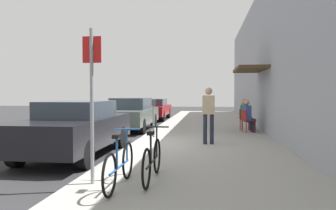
{
  "coord_description": "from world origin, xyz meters",
  "views": [
    {
      "loc": [
        2.33,
        -9.4,
        1.64
      ],
      "look_at": [
        0.4,
        5.82,
        1.08
      ],
      "focal_mm": 34.03,
      "sensor_mm": 36.0,
      "label": 1
    }
  ],
  "objects_px": {
    "street_sign": "(92,93)",
    "pedestrian_standing": "(209,111)",
    "cafe_chair_0": "(247,119)",
    "cafe_chair_1": "(244,118)",
    "parking_meter": "(154,115)",
    "bicycle_0": "(120,165)",
    "parked_car_0": "(76,127)",
    "bicycle_1": "(152,160)",
    "seated_patron_1": "(245,113)",
    "seated_patron_0": "(248,115)",
    "parked_car_2": "(153,109)",
    "parked_car_1": "(131,114)"
  },
  "relations": [
    {
      "from": "street_sign",
      "to": "pedestrian_standing",
      "type": "relative_size",
      "value": 1.53
    },
    {
      "from": "cafe_chair_0",
      "to": "cafe_chair_1",
      "type": "bearing_deg",
      "value": 89.98
    },
    {
      "from": "cafe_chair_0",
      "to": "parking_meter",
      "type": "bearing_deg",
      "value": -151.26
    },
    {
      "from": "bicycle_0",
      "to": "parked_car_0",
      "type": "bearing_deg",
      "value": 124.27
    },
    {
      "from": "bicycle_1",
      "to": "pedestrian_standing",
      "type": "relative_size",
      "value": 1.01
    },
    {
      "from": "bicycle_0",
      "to": "seated_patron_1",
      "type": "bearing_deg",
      "value": 71.04
    },
    {
      "from": "bicycle_0",
      "to": "cafe_chair_1",
      "type": "bearing_deg",
      "value": 71.42
    },
    {
      "from": "bicycle_0",
      "to": "seated_patron_0",
      "type": "height_order",
      "value": "seated_patron_0"
    },
    {
      "from": "parked_car_2",
      "to": "parking_meter",
      "type": "height_order",
      "value": "parking_meter"
    },
    {
      "from": "parking_meter",
      "to": "bicycle_0",
      "type": "xyz_separation_m",
      "value": [
        0.46,
        -5.86,
        -0.41
      ]
    },
    {
      "from": "parked_car_0",
      "to": "seated_patron_0",
      "type": "height_order",
      "value": "parked_car_0"
    },
    {
      "from": "street_sign",
      "to": "bicycle_1",
      "type": "distance_m",
      "value": 1.54
    },
    {
      "from": "parked_car_0",
      "to": "parked_car_2",
      "type": "height_order",
      "value": "parked_car_0"
    },
    {
      "from": "bicycle_1",
      "to": "bicycle_0",
      "type": "bearing_deg",
      "value": -135.57
    },
    {
      "from": "cafe_chair_0",
      "to": "seated_patron_1",
      "type": "height_order",
      "value": "seated_patron_1"
    },
    {
      "from": "parked_car_0",
      "to": "parked_car_1",
      "type": "height_order",
      "value": "same"
    },
    {
      "from": "seated_patron_1",
      "to": "bicycle_0",
      "type": "bearing_deg",
      "value": -108.96
    },
    {
      "from": "cafe_chair_1",
      "to": "pedestrian_standing",
      "type": "xyz_separation_m",
      "value": [
        -1.49,
        -4.09,
        0.5
      ]
    },
    {
      "from": "parking_meter",
      "to": "seated_patron_1",
      "type": "height_order",
      "value": "parking_meter"
    },
    {
      "from": "bicycle_0",
      "to": "seated_patron_1",
      "type": "relative_size",
      "value": 1.33
    },
    {
      "from": "seated_patron_0",
      "to": "parked_car_0",
      "type": "bearing_deg",
      "value": -136.19
    },
    {
      "from": "parked_car_0",
      "to": "seated_patron_0",
      "type": "bearing_deg",
      "value": 43.81
    },
    {
      "from": "parked_car_0",
      "to": "cafe_chair_0",
      "type": "xyz_separation_m",
      "value": [
        4.93,
        4.76,
        -0.13
      ]
    },
    {
      "from": "parked_car_1",
      "to": "street_sign",
      "type": "distance_m",
      "value": 8.93
    },
    {
      "from": "parked_car_1",
      "to": "cafe_chair_1",
      "type": "bearing_deg",
      "value": -2.52
    },
    {
      "from": "parked_car_0",
      "to": "bicycle_1",
      "type": "bearing_deg",
      "value": -45.35
    },
    {
      "from": "street_sign",
      "to": "seated_patron_0",
      "type": "bearing_deg",
      "value": 65.36
    },
    {
      "from": "bicycle_0",
      "to": "seated_patron_1",
      "type": "xyz_separation_m",
      "value": [
        2.97,
        8.66,
        0.34
      ]
    },
    {
      "from": "parked_car_1",
      "to": "seated_patron_1",
      "type": "relative_size",
      "value": 3.41
    },
    {
      "from": "parking_meter",
      "to": "seated_patron_1",
      "type": "xyz_separation_m",
      "value": [
        3.43,
        2.8,
        -0.07
      ]
    },
    {
      "from": "parked_car_1",
      "to": "seated_patron_0",
      "type": "relative_size",
      "value": 3.41
    },
    {
      "from": "parked_car_1",
      "to": "cafe_chair_0",
      "type": "bearing_deg",
      "value": -13.55
    },
    {
      "from": "bicycle_1",
      "to": "seated_patron_1",
      "type": "bearing_deg",
      "value": 72.96
    },
    {
      "from": "parked_car_0",
      "to": "parking_meter",
      "type": "height_order",
      "value": "parking_meter"
    },
    {
      "from": "parking_meter",
      "to": "cafe_chair_0",
      "type": "height_order",
      "value": "parking_meter"
    },
    {
      "from": "parked_car_0",
      "to": "bicycle_1",
      "type": "relative_size",
      "value": 2.57
    },
    {
      "from": "seated_patron_0",
      "to": "pedestrian_standing",
      "type": "height_order",
      "value": "pedestrian_standing"
    },
    {
      "from": "parked_car_2",
      "to": "bicycle_1",
      "type": "bearing_deg",
      "value": -80.12
    },
    {
      "from": "parking_meter",
      "to": "cafe_chair_1",
      "type": "bearing_deg",
      "value": 39.89
    },
    {
      "from": "parked_car_1",
      "to": "seated_patron_1",
      "type": "xyz_separation_m",
      "value": [
        4.98,
        -0.24,
        0.07
      ]
    },
    {
      "from": "parked_car_2",
      "to": "cafe_chair_1",
      "type": "relative_size",
      "value": 5.06
    },
    {
      "from": "bicycle_0",
      "to": "parked_car_2",
      "type": "bearing_deg",
      "value": 97.83
    },
    {
      "from": "bicycle_0",
      "to": "pedestrian_standing",
      "type": "xyz_separation_m",
      "value": [
        1.43,
        4.59,
        0.64
      ]
    },
    {
      "from": "bicycle_1",
      "to": "parking_meter",
      "type": "bearing_deg",
      "value": 99.62
    },
    {
      "from": "cafe_chair_0",
      "to": "street_sign",
      "type": "bearing_deg",
      "value": -114.34
    },
    {
      "from": "street_sign",
      "to": "pedestrian_standing",
      "type": "bearing_deg",
      "value": 66.49
    },
    {
      "from": "parked_car_1",
      "to": "parked_car_2",
      "type": "relative_size",
      "value": 1.0
    },
    {
      "from": "street_sign",
      "to": "bicycle_0",
      "type": "distance_m",
      "value": 1.27
    },
    {
      "from": "parked_car_2",
      "to": "seated_patron_1",
      "type": "xyz_separation_m",
      "value": [
        4.98,
        -5.95,
        0.13
      ]
    },
    {
      "from": "parked_car_2",
      "to": "seated_patron_1",
      "type": "distance_m",
      "value": 7.76
    }
  ]
}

